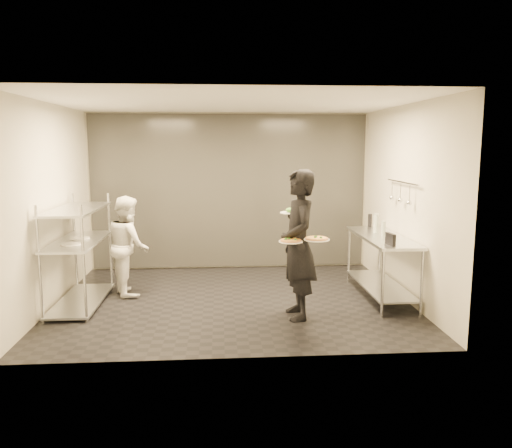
{
  "coord_description": "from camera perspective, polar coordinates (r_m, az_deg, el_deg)",
  "views": [
    {
      "loc": [
        -0.17,
        -6.98,
        2.21
      ],
      "look_at": [
        0.34,
        0.1,
        1.1
      ],
      "focal_mm": 35.0,
      "sensor_mm": 36.0,
      "label": 1
    }
  ],
  "objects": [
    {
      "name": "bottle_clear",
      "position": [
        7.48,
        14.36,
        -0.5
      ],
      "size": [
        0.06,
        0.06,
        0.21
      ],
      "primitive_type": "cylinder",
      "color": "#96A396",
      "rests_on": "prep_counter"
    },
    {
      "name": "bottle_dark",
      "position": [
        8.23,
        12.89,
        0.39
      ],
      "size": [
        0.06,
        0.06,
        0.21
      ],
      "primitive_type": "cylinder",
      "color": "black",
      "rests_on": "prep_counter"
    },
    {
      "name": "utensil_rail",
      "position": [
        7.48,
        16.24,
        3.44
      ],
      "size": [
        0.07,
        1.2,
        0.31
      ],
      "color": "#BBBDC2",
      "rests_on": "room_shell"
    },
    {
      "name": "pizza_plate_near",
      "position": [
        6.16,
        4.0,
        -1.92
      ],
      "size": [
        0.3,
        0.3,
        0.05
      ],
      "color": "white",
      "rests_on": "waiter"
    },
    {
      "name": "room_shell",
      "position": [
        8.2,
        -2.94,
        3.21
      ],
      "size": [
        5.0,
        4.0,
        2.8
      ],
      "color": "black",
      "rests_on": "ground"
    },
    {
      "name": "pass_rack",
      "position": [
        7.39,
        -19.61,
        -2.88
      ],
      "size": [
        0.6,
        1.6,
        1.5
      ],
      "color": "#BBBDC2",
      "rests_on": "ground"
    },
    {
      "name": "pos_monitor",
      "position": [
        6.79,
        15.11,
        -1.69
      ],
      "size": [
        0.07,
        0.23,
        0.16
      ],
      "primitive_type": "cube",
      "rotation": [
        0.0,
        0.0,
        0.13
      ],
      "color": "black",
      "rests_on": "prep_counter"
    },
    {
      "name": "prep_counter",
      "position": [
        7.53,
        14.17,
        -3.53
      ],
      "size": [
        0.6,
        1.8,
        0.92
      ],
      "color": "#BBBDC2",
      "rests_on": "ground"
    },
    {
      "name": "waiter",
      "position": [
        6.41,
        4.86,
        -2.37
      ],
      "size": [
        0.52,
        0.74,
        1.92
      ],
      "primitive_type": "imported",
      "rotation": [
        0.0,
        0.0,
        -1.48
      ],
      "color": "black",
      "rests_on": "ground"
    },
    {
      "name": "chef",
      "position": [
        7.71,
        -14.38,
        -2.36
      ],
      "size": [
        0.78,
        0.87,
        1.48
      ],
      "primitive_type": "imported",
      "rotation": [
        0.0,
        0.0,
        1.93
      ],
      "color": "white",
      "rests_on": "ground"
    },
    {
      "name": "bottle_green",
      "position": [
        7.73,
        13.56,
        0.1
      ],
      "size": [
        0.08,
        0.08,
        0.29
      ],
      "primitive_type": "cylinder",
      "color": "#96A396",
      "rests_on": "prep_counter"
    },
    {
      "name": "pizza_plate_far",
      "position": [
        6.22,
        6.95,
        -1.68
      ],
      "size": [
        0.32,
        0.32,
        0.05
      ],
      "color": "white",
      "rests_on": "waiter"
    },
    {
      "name": "salad_plate",
      "position": [
        6.64,
        3.96,
        1.46
      ],
      "size": [
        0.28,
        0.28,
        0.07
      ],
      "color": "white",
      "rests_on": "waiter"
    }
  ]
}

